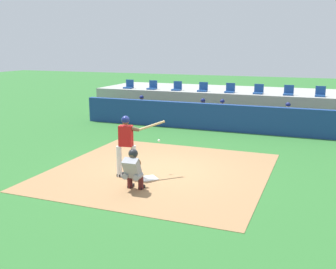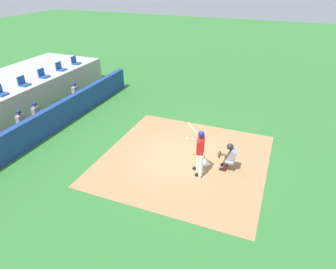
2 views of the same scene
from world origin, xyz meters
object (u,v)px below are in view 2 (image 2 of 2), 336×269
(home_plate, at_px, (203,163))
(dugout_player_1, at_px, (24,123))
(catcher_crouched, at_px, (229,156))
(stadium_seat_6, at_px, (43,75))
(dugout_player_3, at_px, (77,93))
(dugout_player_2, at_px, (39,114))
(stadium_seat_8, at_px, (75,62))
(stadium_seat_4, at_px, (0,92))
(stadium_seat_5, at_px, (23,83))
(batter_at_plate, at_px, (200,150))
(stadium_seat_7, at_px, (60,68))

(home_plate, distance_m, dugout_player_1, 8.22)
(catcher_crouched, height_order, stadium_seat_6, stadium_seat_6)
(stadium_seat_6, bearing_deg, dugout_player_3, -85.35)
(dugout_player_2, bearing_deg, dugout_player_3, 0.00)
(catcher_crouched, height_order, dugout_player_3, dugout_player_3)
(dugout_player_1, bearing_deg, stadium_seat_8, 17.04)
(stadium_seat_4, bearing_deg, dugout_player_1, -112.91)
(dugout_player_2, distance_m, stadium_seat_8, 6.11)
(stadium_seat_4, bearing_deg, stadium_seat_8, 0.00)
(stadium_seat_8, bearing_deg, stadium_seat_5, 180.00)
(home_plate, height_order, dugout_player_2, dugout_player_2)
(batter_at_plate, bearing_deg, stadium_seat_7, 63.81)
(dugout_player_3, bearing_deg, stadium_seat_5, 128.35)
(catcher_crouched, distance_m, dugout_player_2, 9.10)
(stadium_seat_6, bearing_deg, stadium_seat_4, 180.00)
(batter_at_plate, distance_m, stadium_seat_5, 10.42)
(dugout_player_1, distance_m, stadium_seat_4, 2.37)
(batter_at_plate, distance_m, stadium_seat_8, 12.07)
(stadium_seat_4, distance_m, stadium_seat_5, 1.44)
(dugout_player_2, relative_size, stadium_seat_7, 2.71)
(batter_at_plate, height_order, catcher_crouched, batter_at_plate)
(dugout_player_3, bearing_deg, stadium_seat_6, 94.65)
(stadium_seat_8, bearing_deg, dugout_player_2, -160.33)
(catcher_crouched, height_order, dugout_player_1, dugout_player_1)
(dugout_player_3, distance_m, stadium_seat_5, 2.73)
(stadium_seat_5, bearing_deg, stadium_seat_8, 0.00)
(stadium_seat_7, relative_size, stadium_seat_8, 1.00)
(stadium_seat_8, bearing_deg, stadium_seat_6, 180.00)
(stadium_seat_5, bearing_deg, stadium_seat_7, 0.00)
(dugout_player_3, xyz_separation_m, stadium_seat_7, (1.28, 2.03, 0.86))
(dugout_player_2, xyz_separation_m, stadium_seat_5, (1.36, 2.03, 0.86))
(batter_at_plate, distance_m, stadium_seat_6, 10.80)
(dugout_player_2, xyz_separation_m, stadium_seat_6, (2.80, 2.03, 0.86))
(home_plate, relative_size, dugout_player_3, 0.34)
(catcher_crouched, bearing_deg, stadium_seat_7, 68.67)
(stadium_seat_6, bearing_deg, dugout_player_1, -151.51)
(batter_at_plate, height_order, stadium_seat_7, stadium_seat_7)
(stadium_seat_6, relative_size, stadium_seat_8, 1.00)
(home_plate, xyz_separation_m, stadium_seat_5, (1.44, 10.18, 1.51))
(stadium_seat_5, xyz_separation_m, stadium_seat_8, (4.33, 0.00, 0.00))
(stadium_seat_4, height_order, stadium_seat_7, same)
(home_plate, height_order, dugout_player_3, dugout_player_3)
(dugout_player_1, bearing_deg, stadium_seat_5, 41.44)
(home_plate, distance_m, dugout_player_2, 8.17)
(batter_at_plate, distance_m, stadium_seat_4, 10.22)
(batter_at_plate, height_order, dugout_player_1, batter_at_plate)
(home_plate, relative_size, batter_at_plate, 0.24)
(home_plate, xyz_separation_m, dugout_player_1, (-0.86, 8.14, 0.65))
(stadium_seat_7, bearing_deg, dugout_player_2, -154.41)
(home_plate, bearing_deg, stadium_seat_7, 66.94)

